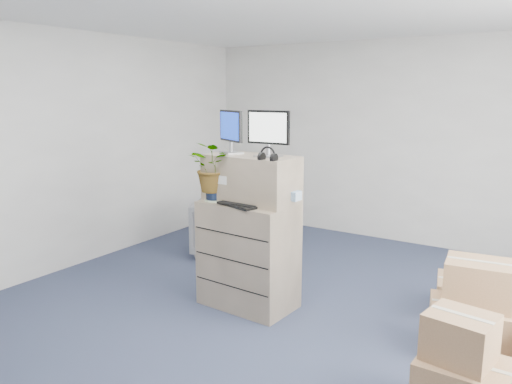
% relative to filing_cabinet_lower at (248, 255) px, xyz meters
% --- Properties ---
extents(ground, '(7.00, 7.00, 0.00)m').
position_rel_filing_cabinet_lower_xyz_m(ground, '(0.57, -0.53, -0.52)').
color(ground, '#2A324B').
rests_on(ground, ground).
extents(wall_back, '(6.00, 0.02, 2.80)m').
position_rel_filing_cabinet_lower_xyz_m(wall_back, '(0.57, 2.98, 0.88)').
color(wall_back, '#B6B3AD').
rests_on(wall_back, ground).
extents(filing_cabinet_lower, '(0.93, 0.60, 1.05)m').
position_rel_filing_cabinet_lower_xyz_m(filing_cabinet_lower, '(0.00, 0.00, 0.00)').
color(filing_cabinet_lower, '#83725A').
rests_on(filing_cabinet_lower, ground).
extents(filing_cabinet_upper, '(0.92, 0.50, 0.45)m').
position_rel_filing_cabinet_lower_xyz_m(filing_cabinet_upper, '(0.00, 0.05, 0.75)').
color(filing_cabinet_upper, '#83725A').
rests_on(filing_cabinet_upper, filing_cabinet_lower).
extents(monitor_left, '(0.39, 0.25, 0.42)m').
position_rel_filing_cabinet_lower_xyz_m(monitor_left, '(-0.26, 0.09, 1.21)').
color(monitor_left, '#99999E').
rests_on(monitor_left, filing_cabinet_upper).
extents(monitor_right, '(0.43, 0.17, 0.43)m').
position_rel_filing_cabinet_lower_xyz_m(monitor_right, '(0.19, 0.05, 1.21)').
color(monitor_right, '#99999E').
rests_on(monitor_right, filing_cabinet_upper).
extents(headphones, '(0.16, 0.03, 0.16)m').
position_rel_filing_cabinet_lower_xyz_m(headphones, '(0.31, -0.15, 1.01)').
color(headphones, black).
rests_on(headphones, filing_cabinet_upper).
extents(keyboard, '(0.46, 0.28, 0.02)m').
position_rel_filing_cabinet_lower_xyz_m(keyboard, '(0.01, -0.18, 0.53)').
color(keyboard, black).
rests_on(keyboard, filing_cabinet_lower).
extents(mouse, '(0.11, 0.08, 0.03)m').
position_rel_filing_cabinet_lower_xyz_m(mouse, '(0.36, -0.10, 0.54)').
color(mouse, silver).
rests_on(mouse, filing_cabinet_lower).
extents(water_bottle, '(0.07, 0.07, 0.26)m').
position_rel_filing_cabinet_lower_xyz_m(water_bottle, '(0.11, 0.07, 0.65)').
color(water_bottle, '#9C9EA5').
rests_on(water_bottle, filing_cabinet_lower).
extents(phone_dock, '(0.07, 0.06, 0.14)m').
position_rel_filing_cabinet_lower_xyz_m(phone_dock, '(0.01, 0.05, 0.57)').
color(phone_dock, silver).
rests_on(phone_dock, filing_cabinet_lower).
extents(external_drive, '(0.23, 0.19, 0.06)m').
position_rel_filing_cabinet_lower_xyz_m(external_drive, '(0.31, 0.08, 0.55)').
color(external_drive, black).
rests_on(external_drive, filing_cabinet_lower).
extents(tissue_box, '(0.23, 0.13, 0.08)m').
position_rel_filing_cabinet_lower_xyz_m(tissue_box, '(0.39, 0.09, 0.63)').
color(tissue_box, '#3A7FC7').
rests_on(tissue_box, external_drive).
extents(potted_plant, '(0.51, 0.55, 0.47)m').
position_rel_filing_cabinet_lower_xyz_m(potted_plant, '(-0.32, -0.11, 0.79)').
color(potted_plant, '#A9BE99').
rests_on(potted_plant, filing_cabinet_lower).
extents(office_chair, '(1.00, 0.97, 0.80)m').
position_rel_filing_cabinet_lower_xyz_m(office_chair, '(-1.12, 1.18, -0.12)').
color(office_chair, slate).
rests_on(office_chair, ground).
extents(cardboard_boxes, '(1.57, 2.14, 0.78)m').
position_rel_filing_cabinet_lower_xyz_m(cardboard_boxes, '(2.19, 0.01, -0.24)').
color(cardboard_boxes, '#946B47').
rests_on(cardboard_boxes, ground).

